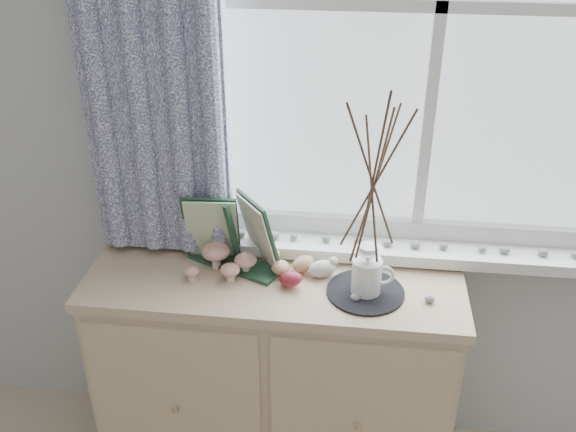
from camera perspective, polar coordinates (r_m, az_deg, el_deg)
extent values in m
cube|color=beige|center=(2.04, 3.83, 8.78)|extent=(4.00, 0.04, 2.60)
cube|color=silver|center=(1.95, 13.44, 17.80)|extent=(1.30, 0.01, 1.40)
cube|color=white|center=(2.16, 11.29, -2.94)|extent=(1.45, 0.16, 0.04)
cube|color=tan|center=(2.33, -1.11, -14.33)|extent=(1.17, 0.43, 0.81)
cube|color=tan|center=(2.06, -1.22, -5.74)|extent=(1.20, 0.45, 0.03)
cube|color=#C5B088|center=(2.23, -9.76, -17.40)|extent=(0.55, 0.01, 0.75)
cylinder|color=silver|center=(2.09, -6.40, -3.86)|extent=(0.03, 0.03, 0.06)
ellipsoid|color=#AE2105|center=(2.07, -6.44, -3.14)|extent=(0.09, 0.09, 0.05)
cylinder|color=silver|center=(2.02, -5.15, -5.29)|extent=(0.03, 0.03, 0.04)
ellipsoid|color=#AE2105|center=(2.01, -5.18, -4.78)|extent=(0.06, 0.06, 0.03)
cylinder|color=silver|center=(2.04, -8.51, -5.28)|extent=(0.02, 0.02, 0.03)
ellipsoid|color=#AE2105|center=(2.03, -8.54, -4.90)|extent=(0.05, 0.05, 0.03)
cylinder|color=silver|center=(2.05, -3.78, -4.51)|extent=(0.03, 0.03, 0.05)
ellipsoid|color=#AE2105|center=(2.04, -3.80, -3.94)|extent=(0.07, 0.07, 0.04)
ellipsoid|color=tan|center=(2.04, -0.68, -4.58)|extent=(0.06, 0.05, 0.07)
ellipsoid|color=tan|center=(2.10, -1.51, -3.45)|extent=(0.06, 0.05, 0.07)
ellipsoid|color=maroon|center=(1.98, 0.24, -5.62)|extent=(0.06, 0.05, 0.07)
ellipsoid|color=tan|center=(2.05, 1.37, -4.25)|extent=(0.06, 0.05, 0.07)
cylinder|color=black|center=(1.99, 6.89, -6.71)|extent=(0.24, 0.24, 0.01)
cylinder|color=white|center=(1.95, 7.00, -5.30)|extent=(0.10, 0.10, 0.11)
cone|color=white|center=(1.91, 7.13, -3.49)|extent=(0.09, 0.09, 0.04)
cylinder|color=white|center=(1.90, 7.16, -2.98)|extent=(0.06, 0.06, 0.03)
torus|color=white|center=(1.95, 8.49, -5.25)|extent=(0.07, 0.02, 0.07)
ellipsoid|color=gray|center=(1.95, 6.02, -7.24)|extent=(0.03, 0.03, 0.02)
ellipsoid|color=gray|center=(2.08, 7.25, -4.69)|extent=(0.03, 0.03, 0.02)
ellipsoid|color=gray|center=(1.98, 12.47, -7.22)|extent=(0.03, 0.03, 0.02)
ellipsoid|color=gray|center=(2.11, 4.01, -3.89)|extent=(0.03, 0.03, 0.02)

